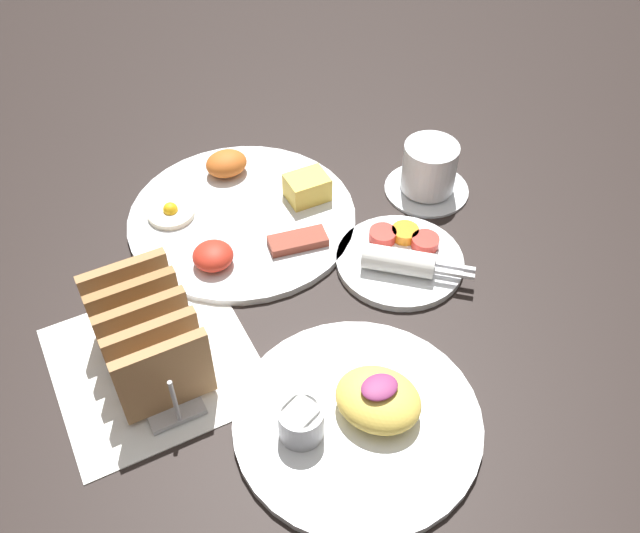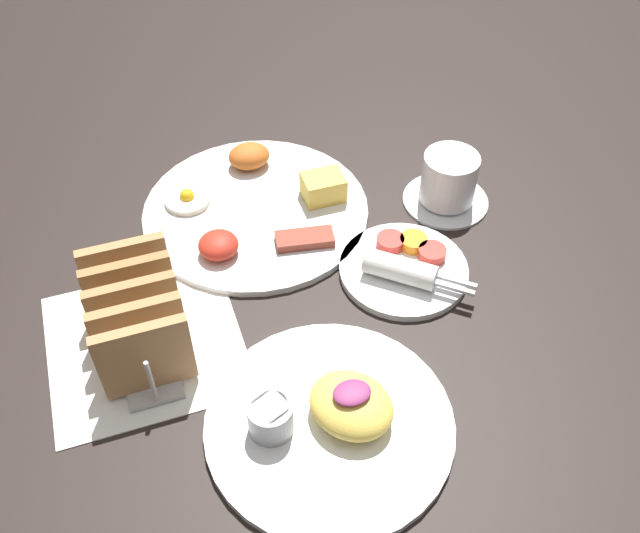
# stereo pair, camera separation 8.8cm
# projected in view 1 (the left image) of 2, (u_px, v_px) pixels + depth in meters

# --- Properties ---
(ground_plane) EXTENTS (3.00, 3.00, 0.00)m
(ground_plane) POSITION_uv_depth(u_px,v_px,m) (321.00, 318.00, 0.86)
(ground_plane) COLOR black
(napkin_flat) EXTENTS (0.22, 0.22, 0.00)m
(napkin_flat) POSITION_uv_depth(u_px,v_px,m) (155.00, 364.00, 0.81)
(napkin_flat) COLOR white
(napkin_flat) RESTS_ON ground_plane
(plate_breakfast) EXTENTS (0.31, 0.31, 0.05)m
(plate_breakfast) POSITION_uv_depth(u_px,v_px,m) (243.00, 214.00, 0.97)
(plate_breakfast) COLOR white
(plate_breakfast) RESTS_ON ground_plane
(plate_condiments) EXTENTS (0.16, 0.17, 0.04)m
(plate_condiments) POSITION_uv_depth(u_px,v_px,m) (400.00, 258.00, 0.91)
(plate_condiments) COLOR white
(plate_condiments) RESTS_ON ground_plane
(plate_foreground) EXTENTS (0.27, 0.27, 0.06)m
(plate_foreground) POSITION_uv_depth(u_px,v_px,m) (358.00, 415.00, 0.75)
(plate_foreground) COLOR white
(plate_foreground) RESTS_ON ground_plane
(toast_rack) EXTENTS (0.10, 0.18, 0.10)m
(toast_rack) POSITION_uv_depth(u_px,v_px,m) (147.00, 336.00, 0.78)
(toast_rack) COLOR #B7B7BC
(toast_rack) RESTS_ON ground_plane
(coffee_cup) EXTENTS (0.12, 0.12, 0.08)m
(coffee_cup) POSITION_uv_depth(u_px,v_px,m) (429.00, 171.00, 1.00)
(coffee_cup) COLOR white
(coffee_cup) RESTS_ON ground_plane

